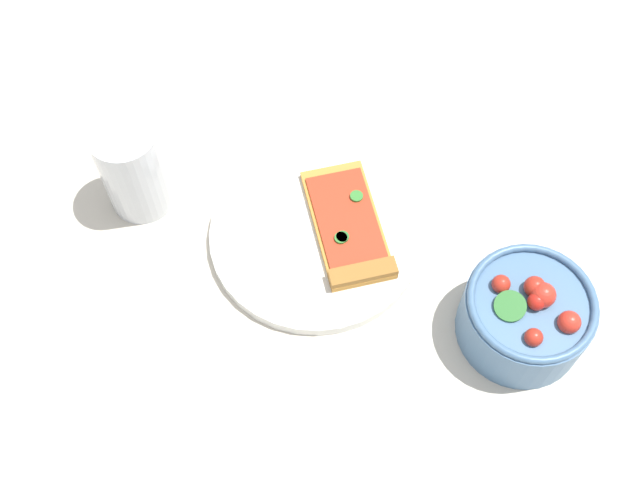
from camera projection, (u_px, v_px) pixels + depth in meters
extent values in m
plane|color=beige|center=(364.00, 246.00, 0.90)|extent=(2.40, 2.40, 0.00)
cylinder|color=silver|center=(316.00, 235.00, 0.90)|extent=(0.24, 0.24, 0.01)
cube|color=gold|center=(347.00, 223.00, 0.89)|extent=(0.14, 0.17, 0.01)
cube|color=#A36B2D|center=(363.00, 274.00, 0.86)|extent=(0.07, 0.06, 0.02)
cube|color=red|center=(347.00, 221.00, 0.89)|extent=(0.13, 0.15, 0.00)
cylinder|color=#388433|center=(357.00, 196.00, 0.90)|extent=(0.01, 0.01, 0.00)
cylinder|color=#388433|center=(341.00, 238.00, 0.88)|extent=(0.01, 0.01, 0.00)
cylinder|color=#2D722D|center=(343.00, 237.00, 0.88)|extent=(0.01, 0.01, 0.00)
cylinder|color=#4C7299|center=(524.00, 317.00, 0.82)|extent=(0.13, 0.13, 0.07)
torus|color=#4C7299|center=(533.00, 302.00, 0.79)|extent=(0.13, 0.13, 0.01)
sphere|color=red|center=(501.00, 284.00, 0.80)|extent=(0.02, 0.02, 0.02)
sphere|color=red|center=(535.00, 287.00, 0.79)|extent=(0.02, 0.02, 0.02)
sphere|color=red|center=(543.00, 295.00, 0.79)|extent=(0.03, 0.03, 0.03)
sphere|color=red|center=(537.00, 301.00, 0.78)|extent=(0.02, 0.02, 0.02)
sphere|color=red|center=(534.00, 337.00, 0.77)|extent=(0.02, 0.02, 0.02)
sphere|color=red|center=(569.00, 322.00, 0.78)|extent=(0.02, 0.02, 0.02)
cylinder|color=#2D722D|center=(510.00, 306.00, 0.78)|extent=(0.04, 0.04, 0.01)
cylinder|color=silver|center=(133.00, 168.00, 0.88)|extent=(0.07, 0.07, 0.12)
cylinder|color=black|center=(135.00, 174.00, 0.89)|extent=(0.06, 0.06, 0.09)
cube|color=white|center=(127.00, 165.00, 0.85)|extent=(0.03, 0.03, 0.02)
cube|color=white|center=(130.00, 142.00, 0.86)|extent=(0.02, 0.02, 0.02)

